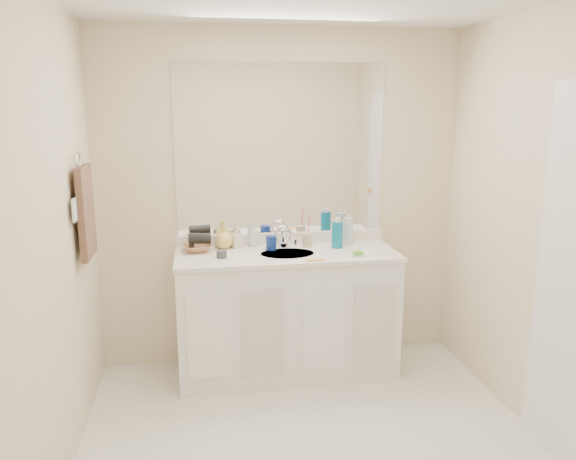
{
  "coord_description": "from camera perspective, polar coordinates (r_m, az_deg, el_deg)",
  "views": [
    {
      "loc": [
        -0.59,
        -2.65,
        1.88
      ],
      "look_at": [
        0.0,
        0.97,
        1.05
      ],
      "focal_mm": 35.0,
      "sensor_mm": 36.0,
      "label": 1
    }
  ],
  "objects": [
    {
      "name": "floor",
      "position": [
        3.3,
        2.92,
        -22.0
      ],
      "size": [
        2.6,
        2.6,
        0.0
      ],
      "primitive_type": "cube",
      "color": "white",
      "rests_on": "ground"
    },
    {
      "name": "wall_back",
      "position": [
        4.05,
        -0.74,
        3.07
      ],
      "size": [
        2.6,
        0.02,
        2.4
      ],
      "primitive_type": "cube",
      "color": "beige",
      "rests_on": "floor"
    },
    {
      "name": "wall_front",
      "position": [
        1.62,
        13.29,
        -12.48
      ],
      "size": [
        2.6,
        0.02,
        2.4
      ],
      "primitive_type": "cube",
      "color": "beige",
      "rests_on": "floor"
    },
    {
      "name": "wall_left",
      "position": [
        2.83,
        -23.52,
        -2.28
      ],
      "size": [
        0.02,
        2.6,
        2.4
      ],
      "primitive_type": "cube",
      "color": "beige",
      "rests_on": "floor"
    },
    {
      "name": "wall_right",
      "position": [
        3.32,
        25.66,
        -0.36
      ],
      "size": [
        0.02,
        2.6,
        2.4
      ],
      "primitive_type": "cube",
      "color": "beige",
      "rests_on": "floor"
    },
    {
      "name": "vanity_cabinet",
      "position": [
        4.0,
        -0.12,
        -8.62
      ],
      "size": [
        1.5,
        0.55,
        0.85
      ],
      "primitive_type": "cube",
      "color": "white",
      "rests_on": "floor"
    },
    {
      "name": "countertop",
      "position": [
        3.86,
        -0.12,
        -2.52
      ],
      "size": [
        1.52,
        0.57,
        0.03
      ],
      "primitive_type": "cube",
      "color": "white",
      "rests_on": "vanity_cabinet"
    },
    {
      "name": "backsplash",
      "position": [
        4.09,
        -0.69,
        -0.83
      ],
      "size": [
        1.52,
        0.03,
        0.08
      ],
      "primitive_type": "cube",
      "color": "white",
      "rests_on": "countertop"
    },
    {
      "name": "sink_basin",
      "position": [
        3.84,
        -0.07,
        -2.55
      ],
      "size": [
        0.37,
        0.37,
        0.02
      ],
      "primitive_type": "cylinder",
      "color": "silver",
      "rests_on": "countertop"
    },
    {
      "name": "faucet",
      "position": [
        3.99,
        -0.48,
        -0.95
      ],
      "size": [
        0.02,
        0.02,
        0.11
      ],
      "primitive_type": "cylinder",
      "color": "silver",
      "rests_on": "countertop"
    },
    {
      "name": "mirror",
      "position": [
        4.0,
        -0.74,
        8.15
      ],
      "size": [
        1.48,
        0.01,
        1.2
      ],
      "primitive_type": "cube",
      "color": "white",
      "rests_on": "wall_back"
    },
    {
      "name": "blue_mug",
      "position": [
        3.91,
        -1.72,
        -1.31
      ],
      "size": [
        0.08,
        0.08,
        0.1
      ],
      "primitive_type": "cylinder",
      "rotation": [
        0.0,
        0.0,
        0.13
      ],
      "color": "navy",
      "rests_on": "countertop"
    },
    {
      "name": "tan_cup",
      "position": [
        4.0,
        1.99,
        -1.02
      ],
      "size": [
        0.07,
        0.07,
        0.1
      ],
      "primitive_type": "cylinder",
      "rotation": [
        0.0,
        0.0,
        0.02
      ],
      "color": "#C5BA8B",
      "rests_on": "countertop"
    },
    {
      "name": "toothbrush",
      "position": [
        3.98,
        2.14,
        0.4
      ],
      "size": [
        0.02,
        0.03,
        0.18
      ],
      "primitive_type": "cylinder",
      "rotation": [
        0.14,
        0.0,
        0.44
      ],
      "color": "#EE3EA7",
      "rests_on": "tan_cup"
    },
    {
      "name": "mouthwash_bottle",
      "position": [
        3.98,
        5.03,
        -0.47
      ],
      "size": [
        0.08,
        0.08,
        0.19
      ],
      "primitive_type": "cylinder",
      "rotation": [
        0.0,
        0.0,
        0.06
      ],
      "color": "#0B6B8F",
      "rests_on": "countertop"
    },
    {
      "name": "clear_pump_bottle",
      "position": [
        4.09,
        6.12,
        -0.09
      ],
      "size": [
        0.1,
        0.1,
        0.19
      ],
      "primitive_type": "cylinder",
      "rotation": [
        0.0,
        0.0,
        -0.43
      ],
      "color": "silver",
      "rests_on": "countertop"
    },
    {
      "name": "soap_dish",
      "position": [
        3.79,
        7.09,
        -2.57
      ],
      "size": [
        0.1,
        0.08,
        0.01
      ],
      "primitive_type": "cube",
      "rotation": [
        0.0,
        0.0,
        -0.03
      ],
      "color": "silver",
      "rests_on": "countertop"
    },
    {
      "name": "green_soap",
      "position": [
        3.78,
        7.1,
        -2.3
      ],
      "size": [
        0.07,
        0.05,
        0.02
      ],
      "primitive_type": "cube",
      "rotation": [
        0.0,
        0.0,
        0.04
      ],
      "color": "#6AD333",
      "rests_on": "soap_dish"
    },
    {
      "name": "orange_comb",
      "position": [
        3.66,
        2.85,
        -3.1
      ],
      "size": [
        0.12,
        0.04,
        0.01
      ],
      "primitive_type": "cube",
      "rotation": [
        0.0,
        0.0,
        0.11
      ],
      "color": "orange",
      "rests_on": "countertop"
    },
    {
      "name": "dark_jar",
      "position": [
        3.75,
        -6.76,
        -2.44
      ],
      "size": [
        0.07,
        0.07,
        0.05
      ],
      "primitive_type": "cylinder",
      "rotation": [
        0.0,
        0.0,
        0.07
      ],
      "color": "#3D3B43",
      "rests_on": "countertop"
    },
    {
      "name": "soap_bottle_white",
      "position": [
        4.01,
        -3.57,
        -0.5
      ],
      "size": [
        0.08,
        0.08,
        0.17
      ],
      "primitive_type": "imported",
      "rotation": [
        0.0,
        0.0,
        0.42
      ],
      "color": "white",
      "rests_on": "countertop"
    },
    {
      "name": "soap_bottle_cream",
      "position": [
        3.99,
        -5.29,
        -0.73
      ],
      "size": [
        0.09,
        0.09,
        0.15
      ],
      "primitive_type": "imported",
      "rotation": [
        0.0,
        0.0,
        0.41
      ],
      "color": "beige",
      "rests_on": "countertop"
    },
    {
      "name": "soap_bottle_yellow",
      "position": [
        3.98,
        -6.53,
        -0.7
      ],
      "size": [
        0.16,
        0.16,
        0.16
      ],
      "primitive_type": "imported",
      "rotation": [
        0.0,
        0.0,
        0.35
      ],
      "color": "#F0C95D",
      "rests_on": "countertop"
    },
    {
      "name": "wicker_basket",
      "position": [
        3.93,
        -9.19,
        -1.78
      ],
      "size": [
        0.22,
        0.22,
        0.05
      ],
      "primitive_type": "imported",
      "rotation": [
        0.0,
        0.0,
        0.1
      ],
      "color": "#A66C42",
      "rests_on": "countertop"
    },
    {
      "name": "hair_dryer",
      "position": [
        3.92,
        -8.94,
        -0.85
      ],
      "size": [
        0.16,
        0.1,
        0.08
      ],
      "primitive_type": "cylinder",
      "rotation": [
        0.0,
        1.57,
        -0.15
      ],
      "color": "black",
      "rests_on": "wicker_basket"
    },
    {
      "name": "towel_ring",
      "position": [
        3.51,
        -20.53,
        6.53
      ],
      "size": [
        0.01,
        0.11,
        0.11
      ],
      "primitive_type": "torus",
      "rotation": [
        0.0,
        1.57,
        0.0
      ],
      "color": "silver",
      "rests_on": "wall_left"
    },
    {
      "name": "hand_towel",
      "position": [
        3.54,
        -19.83,
        1.73
      ],
      "size": [
        0.04,
        0.32,
        0.55
      ],
      "primitive_type": "cube",
      "color": "#493227",
      "rests_on": "towel_ring"
    },
    {
      "name": "switch_plate",
      "position": [
        3.35,
        -20.87,
        1.91
      ],
      "size": [
        0.01,
        0.08,
        0.13
      ],
      "primitive_type": "cube",
      "color": "white",
      "rests_on": "wall_left"
    }
  ]
}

